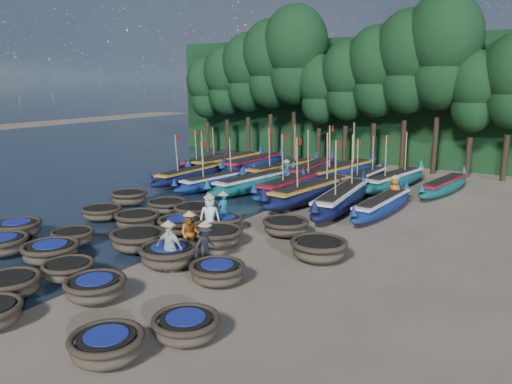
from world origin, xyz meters
The scene contains 58 objects.
ground centered at (0.00, 0.00, 0.00)m, with size 120.00×120.00×0.00m, color gray.
foliage_wall centered at (0.00, 23.50, 5.00)m, with size 40.00×3.00×10.00m, color black.
coracle_2 centered at (-1.23, -8.70, 0.40)m, with size 2.16×2.16×0.70m.
coracle_4 centered at (4.21, -9.54, 0.41)m, with size 1.88×1.88×0.71m.
coracle_5 centered at (-5.18, -6.65, 0.43)m, with size 2.40×2.40×0.74m.
coracle_6 centered at (-2.81, -6.14, 0.44)m, with size 2.50×2.50×0.75m.
coracle_7 centered at (-0.89, -6.82, 0.37)m, with size 1.78×1.78×0.65m.
coracle_8 centered at (1.20, -7.39, 0.41)m, with size 2.28×2.28×0.71m.
coracle_9 centered at (5.16, -7.71, 0.39)m, with size 2.01×2.01×0.67m.
coracle_10 centered at (-6.66, -5.09, 0.43)m, with size 2.25×2.25×0.75m.
coracle_11 centered at (-3.82, -4.38, 0.37)m, with size 1.82×1.82×0.65m.
coracle_12 centered at (-1.05, -3.39, 0.46)m, with size 2.26×2.26×0.81m.
coracle_13 centered at (1.18, -4.04, 0.46)m, with size 2.39×2.39×0.80m.
coracle_14 centered at (3.60, -4.29, 0.40)m, with size 2.17×2.17×0.70m.
coracle_15 centered at (-5.83, -1.17, 0.38)m, with size 2.28×2.28×0.66m.
coracle_16 centered at (-3.18, -1.39, 0.46)m, with size 2.22×2.22×0.80m.
coracle_17 centered at (-1.05, -0.84, 0.44)m, with size 2.49×2.49×0.75m.
coracle_18 centered at (1.18, -1.17, 0.41)m, with size 2.67×2.67×0.72m.
coracle_19 centered at (5.50, -0.47, 0.47)m, with size 2.36×2.36×0.82m.
coracle_20 centered at (-6.92, 1.62, 0.44)m, with size 2.14×2.14×0.76m.
coracle_21 centered at (-4.05, 1.51, 0.38)m, with size 2.04×2.04×0.67m.
coracle_22 centered at (-1.91, 1.19, 0.44)m, with size 2.58×2.58×0.78m.
coracle_23 centered at (0.21, 0.76, 0.38)m, with size 1.97×1.97×0.65m.
coracle_24 centered at (2.92, 1.55, 0.42)m, with size 2.06×2.06×0.73m.
long_boat_2 centered at (-8.03, 8.12, 0.53)m, with size 1.42×7.81×3.32m.
long_boat_3 centered at (-5.39, 7.58, 0.49)m, with size 2.30×7.23×3.10m.
long_boat_4 centered at (-3.00, 8.14, 0.55)m, with size 2.63×8.18×1.45m.
long_boat_5 centered at (-0.55, 8.81, 0.60)m, with size 1.93×8.86×3.76m.
long_boat_6 centered at (1.17, 7.61, 0.60)m, with size 2.64×8.85×3.79m.
long_boat_7 centered at (3.21, 7.03, 0.61)m, with size 2.57×8.99×3.84m.
long_boat_8 centered at (5.33, 7.23, 0.50)m, with size 1.59×7.44×1.31m.
long_boat_9 centered at (-10.45, 12.67, 0.49)m, with size 1.93×7.25×3.09m.
long_boat_10 centered at (-8.58, 13.04, 0.59)m, with size 2.18×8.76×1.55m.
long_boat_11 centered at (-6.67, 13.79, 0.58)m, with size 1.58×8.59×1.51m.
long_boat_12 centered at (-3.62, 12.64, 0.58)m, with size 2.73×8.46×3.63m.
long_boat_13 centered at (-1.94, 13.75, 0.57)m, with size 2.19×8.52×1.50m.
long_boat_14 centered at (0.13, 14.00, 0.61)m, with size 2.90×8.99×3.86m.
long_boat_15 centered at (2.10, 13.09, 0.50)m, with size 1.54×7.48×3.18m.
long_boat_16 centered at (3.91, 13.54, 0.55)m, with size 2.62×8.15×3.50m.
long_boat_17 centered at (6.86, 13.78, 0.49)m, with size 2.16×7.23×1.28m.
fisherman_0 centered at (0.12, -0.25, 0.95)m, with size 1.04×1.01×2.00m.
fisherman_1 centered at (-0.21, 1.19, 0.90)m, with size 0.53×0.66×1.78m.
fisherman_2 centered at (0.92, -2.53, 0.88)m, with size 0.98×0.88×1.85m.
fisherman_3 centered at (2.38, -3.39, 0.88)m, with size 0.77×1.16×1.88m.
fisherman_4 centered at (1.47, -4.31, 0.95)m, with size 1.09×0.58×1.98m.
fisherman_5 centered at (-2.29, 10.82, 0.84)m, with size 0.53×1.50×1.79m.
fisherman_6 centered at (5.28, 9.19, 0.88)m, with size 0.86×0.63×1.83m.
tree_0 centered at (-16.00, 20.00, 5.97)m, with size 3.68×3.68×8.68m.
tree_1 centered at (-13.70, 20.00, 6.65)m, with size 4.09×4.09×9.65m.
tree_2 centered at (-11.40, 20.00, 7.32)m, with size 4.51×4.51×10.63m.
tree_3 centered at (-9.10, 20.00, 8.00)m, with size 4.92×4.92×11.60m.
tree_4 centered at (-6.80, 20.00, 8.67)m, with size 5.34×5.34×12.58m.
tree_5 centered at (-4.50, 20.00, 5.97)m, with size 3.68×3.68×8.68m.
tree_6 centered at (-2.20, 20.00, 6.65)m, with size 4.09×4.09×9.65m.
tree_7 centered at (0.10, 20.00, 7.32)m, with size 4.51×4.51×10.63m.
tree_8 centered at (2.40, 20.00, 8.00)m, with size 4.92×4.92×11.60m.
tree_9 centered at (4.70, 20.00, 8.67)m, with size 5.34×5.34×12.58m.
tree_10 centered at (7.00, 20.00, 5.97)m, with size 3.68×3.68×8.68m.
Camera 1 is at (13.25, -16.81, 6.77)m, focal length 35.00 mm.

